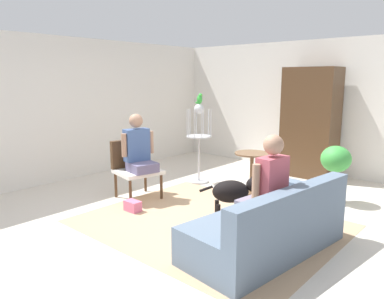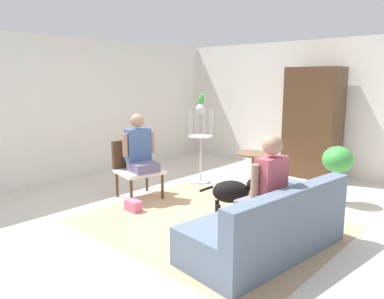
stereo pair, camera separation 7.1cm
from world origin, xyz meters
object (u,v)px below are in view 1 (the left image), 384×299
Objects in this scene: armchair at (134,164)px; parrot at (200,99)px; person_on_armchair at (138,148)px; bird_cage_stand at (199,139)px; dog at (233,192)px; person_on_couch at (268,184)px; couch at (270,227)px; handbag at (133,206)px; round_end_table at (252,165)px; armoire_cabinet at (310,123)px; potted_plant at (335,168)px.

parrot is at bearing 79.34° from armchair.
bird_cage_stand is (0.08, 1.33, -0.02)m from person_on_armchair.
person_on_couch is at bearing -32.14° from dog.
person_on_couch reaches higher than couch.
handbag is at bearing -42.61° from armchair.
couch is 2.11m from round_end_table.
person_on_armchair is at bearing -94.10° from parrot.
bird_cage_stand is at bearing 180.00° from parrot.
parrot is (0.01, -0.00, 0.71)m from bird_cage_stand.
person_on_armchair is at bearing -172.92° from dog.
handbag is (-1.00, -3.49, -0.95)m from armoire_cabinet.
armchair is 0.64× the size of bird_cage_stand.
dog is at bearing -36.32° from parrot.
bird_cage_stand is at bearing 145.95° from couch.
dog is 0.70× the size of potted_plant.
bird_cage_stand is 5.97× the size of handbag.
bird_cage_stand reaches higher than handbag.
dog is 1.45m from handbag.
parrot reaches higher than person_on_armchair.
armoire_cabinet is at bearing 128.17° from potted_plant.
handbag is (-2.08, -0.17, -0.20)m from couch.
couch is at bearing -34.19° from parrot.
bird_cage_stand reaches higher than potted_plant.
round_end_table is 1.26m from potted_plant.
person_on_couch is 1.44× the size of dog.
handbag is (0.27, -1.76, -1.42)m from parrot.
couch is 2.24× the size of person_on_couch.
parrot reaches higher than potted_plant.
dog is at bearing -68.23° from round_end_table.
bird_cage_stand is at bearing 98.96° from handbag.
dog is at bearing 150.11° from couch.
person_on_couch is 0.98m from dog.
parrot is at bearing -167.68° from potted_plant.
person_on_armchair is 3.35m from armoire_cabinet.
dog is (-0.77, 0.49, -0.36)m from person_on_couch.
dog is (0.47, -1.19, -0.07)m from round_end_table.
person_on_armchair is 3.66× the size of handbag.
parrot is at bearing 143.68° from dog.
armoire_cabinet is at bearing 63.53° from armchair.
armoire_cabinet is (-0.27, 2.85, 0.63)m from dog.
dog is 2.59× the size of handbag.
bird_cage_stand is at bearing 79.89° from armchair.
parrot is 2.48m from potted_plant.
potted_plant reaches higher than dog.
dog is 3.33× the size of parrot.
potted_plant is at bearing 66.36° from dog.
person_on_armchair is (0.15, -0.03, 0.27)m from armchair.
armoire_cabinet is at bearing 53.60° from bird_cage_stand.
armchair is at bearing 173.44° from couch.
person_on_couch is at bearing -6.76° from person_on_armchair.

